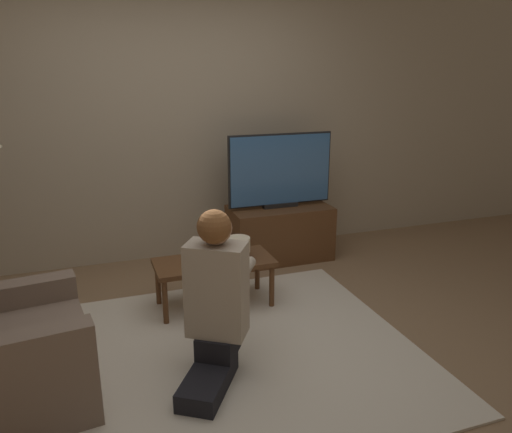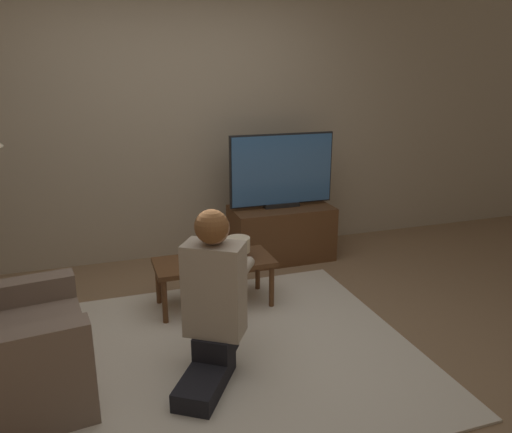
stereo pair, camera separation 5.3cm
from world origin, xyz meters
name	(u,v)px [view 2 (the right image)]	position (x,y,z in m)	size (l,w,h in m)	color
ground_plane	(238,354)	(0.00, 0.00, 0.00)	(10.00, 10.00, 0.00)	#896B4C
wall_back	(177,121)	(0.00, 1.93, 1.30)	(10.00, 0.06, 2.60)	tan
rug	(238,353)	(0.00, 0.00, 0.01)	(2.24, 2.12, 0.02)	beige
tv_stand	(281,233)	(0.88, 1.49, 0.26)	(0.95, 0.49, 0.51)	brown
tv	(282,171)	(0.88, 1.49, 0.86)	(1.00, 0.08, 0.69)	black
coffee_table	(214,266)	(0.02, 0.70, 0.34)	(0.89, 0.41, 0.38)	brown
armchair	(6,356)	(-1.31, -0.08, 0.30)	(0.83, 0.88, 0.87)	#7A6656
person_kneeling	(213,297)	(-0.19, -0.16, 0.51)	(0.67, 0.84, 1.02)	black
table_lamp	(238,246)	(0.21, 0.66, 0.49)	(0.18, 0.18, 0.17)	#4C3823
remote	(206,264)	(-0.06, 0.62, 0.39)	(0.04, 0.15, 0.02)	black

